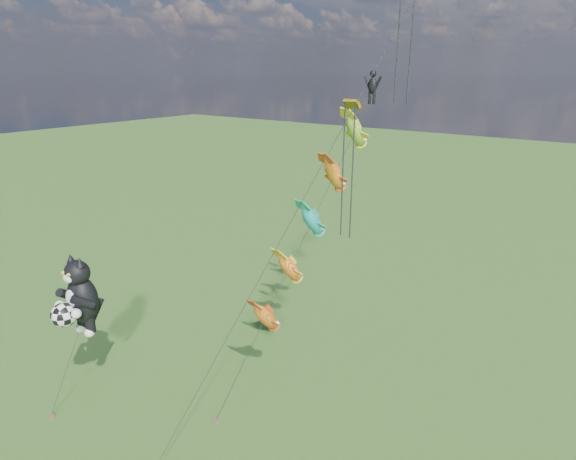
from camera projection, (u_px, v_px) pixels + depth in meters
The scene contains 4 objects.
ground at pixel (113, 374), 35.46m from camera, with size 300.00×300.00×0.00m, color #1C4411.
cat_kite_rig at pixel (78, 297), 30.17m from camera, with size 2.50×4.18×10.48m.
fish_windsock_rig at pixel (312, 221), 32.86m from camera, with size 2.84×15.80×20.36m.
parafoil_rig at pixel (370, 87), 26.09m from camera, with size 7.01×16.62×27.20m.
Camera 1 is at (28.26, -16.80, 21.39)m, focal length 30.00 mm.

